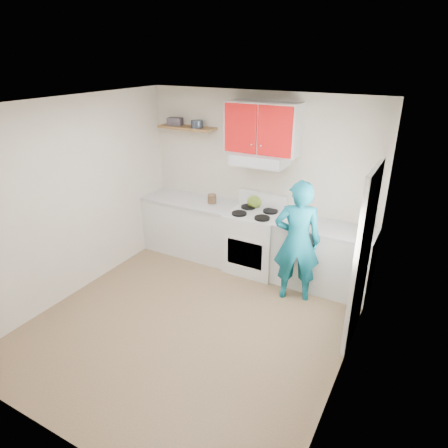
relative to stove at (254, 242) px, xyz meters
The scene contains 21 objects.
floor 1.64m from the stove, 93.63° to the right, with size 3.80×3.80×0.00m, color brown.
ceiling 2.66m from the stove, 93.63° to the right, with size 3.60×3.80×0.04m, color white.
back_wall 0.91m from the stove, 107.10° to the left, with size 3.60×0.04×2.60m, color beige.
front_wall 3.58m from the stove, 91.65° to the right, with size 3.60×0.04×2.60m, color beige.
left_wall 2.61m from the stove, 140.34° to the right, with size 0.04×3.80×2.60m, color beige.
right_wall 2.46m from the stove, 42.81° to the right, with size 0.04×3.80×2.60m, color beige.
door 1.97m from the stove, 27.58° to the right, with size 0.05×0.85×2.05m, color white.
door_glass 2.11m from the stove, 27.97° to the right, with size 0.01×0.55×0.95m, color white.
counter_left 1.14m from the stove, behind, with size 1.52×0.60×0.90m, color silver.
counter_right 1.04m from the stove, ahead, with size 1.32×0.60×0.90m, color silver.
stove is the anchor object (origin of this frame).
range_hood 1.24m from the stove, 90.00° to the left, with size 0.76×0.44×0.15m, color silver.
upper_cabinets 1.67m from the stove, 90.00° to the left, with size 1.02×0.33×0.70m, color red.
shelf 2.01m from the stove, behind, with size 0.90×0.30×0.04m, color brown.
books 2.21m from the stove, behind, with size 0.22×0.16×0.11m, color #413940.
tin 1.95m from the stove, behind, with size 0.18×0.18×0.11m, color #333D4C.
kettle 0.60m from the stove, 117.35° to the left, with size 0.22×0.22×0.19m, color olive.
crock 0.92m from the stove, behind, with size 0.13×0.13×0.16m, color #48321F.
cutting_board 0.92m from the stove, ahead, with size 0.33×0.24×0.02m, color olive.
silicone_mat 1.53m from the stove, ahead, with size 0.32×0.27×0.01m, color red.
person 0.98m from the stove, 28.06° to the right, with size 0.60×0.40×1.66m, color #0D6378.
Camera 1 is at (2.30, -3.35, 3.08)m, focal length 31.95 mm.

